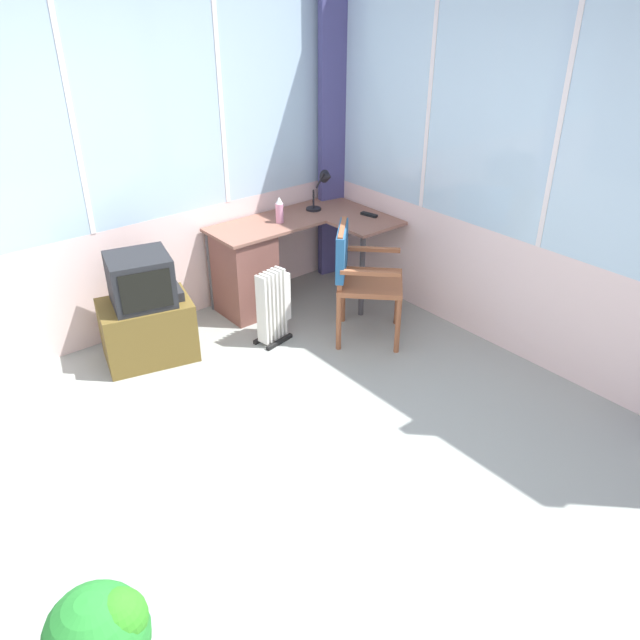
{
  "coord_description": "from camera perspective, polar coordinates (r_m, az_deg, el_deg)",
  "views": [
    {
      "loc": [
        -1.41,
        -2.14,
        2.52
      ],
      "look_at": [
        0.68,
        0.43,
        0.68
      ],
      "focal_mm": 35.15,
      "sensor_mm": 36.0,
      "label": 1
    }
  ],
  "objects": [
    {
      "name": "spray_bottle",
      "position": [
        5.17,
        -3.71,
        9.94
      ],
      "size": [
        0.06,
        0.06,
        0.22
      ],
      "color": "pink",
      "rests_on": "desk"
    },
    {
      "name": "tv_on_stand",
      "position": [
        4.69,
        -15.56,
        0.53
      ],
      "size": [
        0.73,
        0.58,
        0.82
      ],
      "color": "brown",
      "rests_on": "ground"
    },
    {
      "name": "curtain_corner",
      "position": [
        5.64,
        1.18,
        17.07
      ],
      "size": [
        0.27,
        0.11,
        2.69
      ],
      "primitive_type": "cube",
      "rotation": [
        0.0,
        0.0,
        -0.14
      ],
      "color": "#484680",
      "rests_on": "ground"
    },
    {
      "name": "desk_lamp",
      "position": [
        5.42,
        0.39,
        12.27
      ],
      "size": [
        0.22,
        0.19,
        0.35
      ],
      "color": "black",
      "rests_on": "desk"
    },
    {
      "name": "ground",
      "position": [
        3.62,
        -4.3,
        -15.86
      ],
      "size": [
        5.52,
        5.32,
        0.06
      ],
      "primitive_type": "cube",
      "color": "#929891"
    },
    {
      "name": "east_window_panel",
      "position": [
        4.42,
        20.53,
        12.55
      ],
      "size": [
        0.07,
        4.32,
        2.79
      ],
      "color": "silver",
      "rests_on": "ground"
    },
    {
      "name": "tv_remote",
      "position": [
        5.36,
        4.49,
        9.54
      ],
      "size": [
        0.07,
        0.16,
        0.02
      ],
      "primitive_type": "cube",
      "rotation": [
        0.0,
        0.0,
        0.21
      ],
      "color": "black",
      "rests_on": "desk"
    },
    {
      "name": "desk",
      "position": [
        5.21,
        -6.01,
        4.93
      ],
      "size": [
        1.4,
        0.95,
        0.73
      ],
      "color": "#885B4B",
      "rests_on": "ground"
    },
    {
      "name": "wooden_armchair",
      "position": [
        4.71,
        3.19,
        4.77
      ],
      "size": [
        0.68,
        0.68,
        0.91
      ],
      "color": "#995736",
      "rests_on": "ground"
    },
    {
      "name": "space_heater",
      "position": [
        4.78,
        -4.19,
        1.33
      ],
      "size": [
        0.32,
        0.22,
        0.59
      ],
      "color": "white",
      "rests_on": "ground"
    },
    {
      "name": "potted_plant",
      "position": [
        2.8,
        -19.31,
        -25.59
      ],
      "size": [
        0.4,
        0.4,
        0.52
      ],
      "color": "#9B562E",
      "rests_on": "ground"
    },
    {
      "name": "north_window_panel",
      "position": [
        4.69,
        -21.12,
        13.32
      ],
      "size": [
        4.52,
        0.07,
        2.79
      ],
      "color": "silver",
      "rests_on": "ground"
    }
  ]
}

